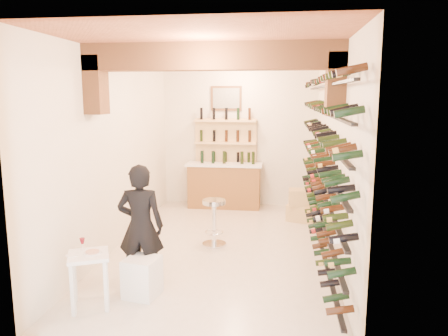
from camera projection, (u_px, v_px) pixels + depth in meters
The scene contains 11 objects.
ground at pixel (222, 247), 7.18m from camera, with size 6.00×6.00×0.00m, color beige.
room_shell at pixel (219, 113), 6.56m from camera, with size 3.52×6.02×3.21m.
wine_rack at pixel (318, 158), 6.73m from camera, with size 0.32×5.70×2.56m.
back_counter at pixel (224, 184), 9.72m from camera, with size 1.70×0.62×1.29m.
back_shelving at pixel (226, 155), 9.85m from camera, with size 1.40×0.31×2.73m.
tasting_table at pixel (89, 263), 5.09m from camera, with size 0.61×0.61×0.81m.
white_stool at pixel (142, 277), 5.42m from camera, with size 0.40×0.40×0.50m, color white.
person at pixel (141, 226), 5.60m from camera, with size 0.60×0.40×1.65m, color black.
chrome_barstool at pixel (214, 219), 7.23m from camera, with size 0.41×0.41×0.79m.
crate_lower at pixel (302, 213), 8.69m from camera, with size 0.56×0.39×0.34m, color tan.
crate_upper at pixel (302, 197), 8.63m from camera, with size 0.54×0.37×0.31m, color tan.
Camera 1 is at (0.94, -6.80, 2.51)m, focal length 34.46 mm.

